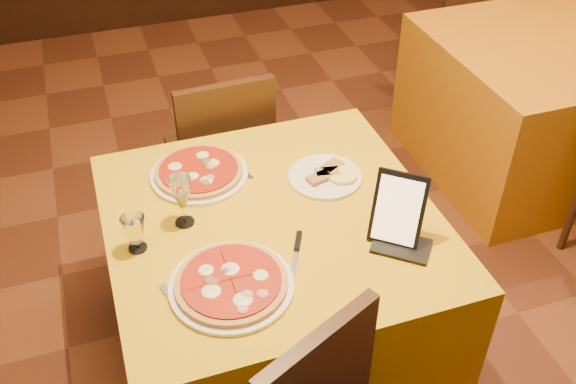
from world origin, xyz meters
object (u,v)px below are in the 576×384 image
object	(u,v)px
main_table	(274,292)
side_table	(534,106)
chair_main_far	(218,152)
pizza_near	(231,284)
tablet	(398,209)
pizza_far	(199,173)
wine_glass	(182,201)
water_glass	(135,234)
chair_side_far	(461,32)

from	to	relation	value
main_table	side_table	xyz separation A→B (m)	(1.73, 0.82, 0.00)
main_table	chair_main_far	bearing A→B (deg)	90.00
pizza_near	tablet	world-z (taller)	tablet
chair_main_far	pizza_far	distance (m)	0.65
wine_glass	chair_main_far	bearing A→B (deg)	69.78
side_table	water_glass	xyz separation A→B (m)	(-2.18, -0.83, 0.44)
pizza_near	wine_glass	bearing A→B (deg)	102.46
pizza_far	water_glass	bearing A→B (deg)	-130.88
main_table	wine_glass	bearing A→B (deg)	167.28
pizza_near	pizza_far	xyz separation A→B (m)	(0.03, 0.57, -0.00)
chair_side_far	water_glass	world-z (taller)	chair_side_far
chair_side_far	pizza_near	distance (m)	2.72
chair_main_far	pizza_near	distance (m)	1.17
chair_side_far	pizza_far	xyz separation A→B (m)	(-1.91, -1.30, 0.31)
main_table	wine_glass	size ratio (longest dim) A/B	5.79
pizza_far	wine_glass	size ratio (longest dim) A/B	1.87
chair_main_far	wine_glass	size ratio (longest dim) A/B	4.79
pizza_far	tablet	xyz separation A→B (m)	(0.53, -0.53, 0.10)
water_glass	chair_main_far	bearing A→B (deg)	61.92
water_glass	side_table	bearing A→B (deg)	20.83
main_table	pizza_far	bearing A→B (deg)	121.24
chair_side_far	chair_main_far	bearing A→B (deg)	35.56
side_table	chair_side_far	distance (m)	0.79
side_table	tablet	xyz separation A→B (m)	(-1.38, -1.04, 0.49)
main_table	tablet	distance (m)	0.64
side_table	pizza_near	bearing A→B (deg)	-150.75
pizza_far	tablet	distance (m)	0.75
side_table	pizza_near	size ratio (longest dim) A/B	2.93
main_table	chair_main_far	size ratio (longest dim) A/B	1.21
wine_glass	water_glass	distance (m)	0.18
side_table	pizza_near	world-z (taller)	pizza_near
chair_main_far	main_table	bearing A→B (deg)	87.58
wine_glass	chair_side_far	bearing A→B (deg)	37.43
main_table	side_table	distance (m)	1.91
chair_main_far	pizza_far	bearing A→B (deg)	68.75
chair_main_far	water_glass	xyz separation A→B (m)	(-0.45, -0.85, 0.36)
chair_main_far	chair_side_far	xyz separation A→B (m)	(1.73, 0.77, 0.00)
chair_side_far	water_glass	distance (m)	2.74
pizza_far	wine_glass	bearing A→B (deg)	-113.30
side_table	tablet	distance (m)	1.80
main_table	chair_main_far	distance (m)	0.84
pizza_far	wine_glass	xyz separation A→B (m)	(-0.10, -0.24, 0.08)
chair_main_far	pizza_far	size ratio (longest dim) A/B	2.56
main_table	side_table	world-z (taller)	same
main_table	pizza_near	bearing A→B (deg)	-128.38
pizza_near	water_glass	world-z (taller)	water_glass
chair_side_far	pizza_near	world-z (taller)	chair_side_far
side_table	chair_main_far	bearing A→B (deg)	179.45
chair_main_far	pizza_near	xyz separation A→B (m)	(-0.21, -1.10, 0.31)
main_table	tablet	xyz separation A→B (m)	(0.35, -0.22, 0.49)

